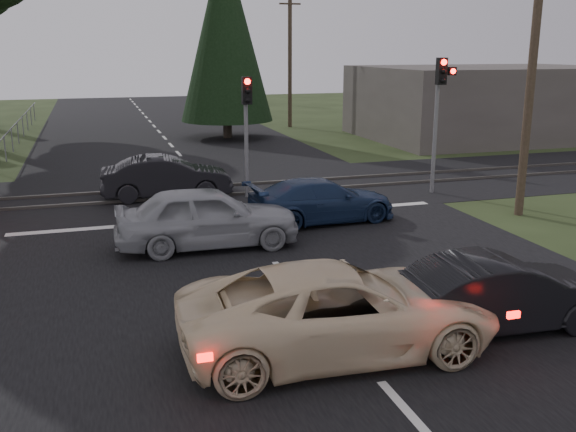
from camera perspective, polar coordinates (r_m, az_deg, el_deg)
name	(u,v)px	position (r m, az deg, el deg)	size (l,w,h in m)	color
ground	(331,325)	(12.15, 3.81, -9.68)	(120.00, 120.00, 0.00)	#263217
road	(223,204)	(21.30, -5.76, 1.04)	(14.00, 100.00, 0.01)	black
rail_corridor	(212,192)	(23.22, -6.74, 2.16)	(120.00, 8.00, 0.01)	black
stop_line	(235,217)	(19.59, -4.71, -0.12)	(13.00, 0.35, 0.00)	silver
rail_near	(217,195)	(22.44, -6.37, 1.84)	(120.00, 0.12, 0.10)	#59544C
rail_far	(208,186)	(23.98, -7.09, 2.65)	(120.00, 0.12, 0.10)	#59544C
traffic_signal_right	(440,99)	(22.98, 13.37, 10.08)	(0.68, 0.48, 4.70)	slate
traffic_signal_center	(247,116)	(21.70, -3.69, 8.84)	(0.32, 0.48, 4.10)	slate
utility_pole_near	(533,58)	(20.56, 20.95, 12.97)	(1.80, 0.26, 9.00)	#4C3D2D
utility_pole_mid	(290,53)	(42.21, 0.17, 14.31)	(1.80, 0.26, 9.00)	#4C3D2D
utility_pole_far	(216,51)	(66.51, -6.43, 14.36)	(1.80, 0.26, 9.00)	#4C3D2D
conifer_tree	(225,30)	(37.10, -5.61, 16.15)	(5.20, 5.20, 11.00)	#473D33
fence_left	(10,157)	(33.42, -23.47, 4.86)	(0.10, 36.00, 1.20)	slate
building_right	(488,102)	(39.21, 17.39, 9.64)	(14.00, 10.00, 4.00)	#59514C
cream_coupe	(339,310)	(10.91, 4.54, -8.30)	(2.50, 5.41, 1.50)	beige
dark_hatchback	(501,293)	(12.37, 18.38, -6.55)	(1.44, 4.14, 1.36)	black
silver_car	(207,217)	(16.61, -7.19, -0.09)	(1.89, 4.69, 1.60)	#999CA1
blue_sedan	(321,201)	(18.95, 2.98, 1.38)	(1.81, 4.46, 1.29)	#1A2C4E
dark_car_far	(167,177)	(22.38, -10.74, 3.39)	(1.52, 4.37, 1.44)	black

